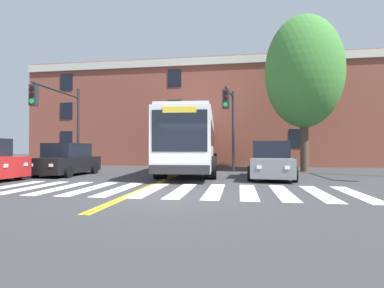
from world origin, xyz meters
TOP-DOWN VIEW (x-y plane):
  - ground_plane at (0.00, 0.00)m, footprint 120.00×120.00m
  - crosswalk at (-0.31, 1.15)m, footprint 12.62×3.71m
  - lane_line_yellow_inner at (-1.22, 15.15)m, footprint 0.12×36.00m
  - lane_line_yellow_outer at (-1.06, 15.15)m, footprint 0.12×36.00m
  - city_bus at (-0.59, 8.51)m, footprint 3.48×11.71m
  - car_black_near_lane at (-6.88, 5.85)m, footprint 2.18×4.04m
  - car_grey_far_lane at (3.64, 5.81)m, footprint 2.29×4.76m
  - car_teal_behind_bus at (-2.06, 18.52)m, footprint 2.44×4.80m
  - traffic_light_far_corner at (-7.51, 6.28)m, footprint 0.42×4.50m
  - traffic_light_overhead at (1.65, 8.41)m, footprint 0.58×3.25m
  - street_tree_curbside_large at (6.11, 10.39)m, footprint 6.67×6.68m
  - building_facade at (1.75, 18.41)m, footprint 35.61×7.24m

SIDE VIEW (x-z plane):
  - ground_plane at x=0.00m, z-range 0.00..0.00m
  - lane_line_yellow_inner at x=-1.22m, z-range 0.00..0.01m
  - lane_line_yellow_outer at x=-1.06m, z-range 0.00..0.01m
  - crosswalk at x=-0.31m, z-range 0.00..0.01m
  - car_black_near_lane at x=-6.88m, z-range -0.06..1.63m
  - car_grey_far_lane at x=3.64m, z-range -0.08..1.67m
  - car_teal_behind_bus at x=-2.06m, z-range -0.08..1.78m
  - city_bus at x=-0.59m, z-range 0.14..3.47m
  - traffic_light_overhead at x=1.65m, z-range 0.87..5.83m
  - traffic_light_far_corner at x=-7.51m, z-range 0.86..5.94m
  - building_facade at x=1.75m, z-range 0.01..8.80m
  - street_tree_curbside_large at x=6.11m, z-range 1.33..10.94m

